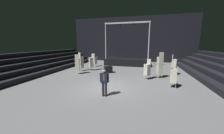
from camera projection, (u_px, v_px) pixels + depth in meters
name	position (u px, v px, depth m)	size (l,w,h in m)	color
ground_plane	(107.00, 88.00, 9.47)	(22.00, 30.00, 0.10)	slate
arena_end_wall	(131.00, 40.00, 23.00)	(22.00, 0.30, 8.00)	black
bleacher_bank_left	(22.00, 65.00, 12.49)	(3.75, 24.00, 2.25)	black
stage_riser	(127.00, 61.00, 19.59)	(6.61, 3.42, 6.17)	black
man_with_tie	(104.00, 81.00, 7.69)	(0.57, 0.26, 1.77)	black
chair_stack_front_left	(174.00, 65.00, 12.99)	(0.57, 0.57, 2.14)	#B2B5BA
chair_stack_front_right	(95.00, 60.00, 17.99)	(0.62, 0.62, 1.88)	#B2B5BA
chair_stack_mid_left	(160.00, 65.00, 11.87)	(0.58, 0.58, 2.48)	#B2B5BA
chair_stack_mid_right	(91.00, 62.00, 15.35)	(0.62, 0.62, 2.05)	#B2B5BA
chair_stack_mid_centre	(173.00, 75.00, 9.25)	(0.53, 0.53, 1.88)	#B2B5BA
chair_stack_rear_left	(78.00, 64.00, 13.52)	(0.56, 0.56, 2.14)	#B2B5BA
chair_stack_rear_right	(147.00, 69.00, 11.43)	(0.62, 0.62, 1.88)	#B2B5BA
chair_stack_rear_centre	(81.00, 62.00, 15.04)	(0.59, 0.59, 2.22)	#B2B5BA
equipment_road_case	(108.00, 70.00, 14.16)	(0.90, 0.60, 0.73)	black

